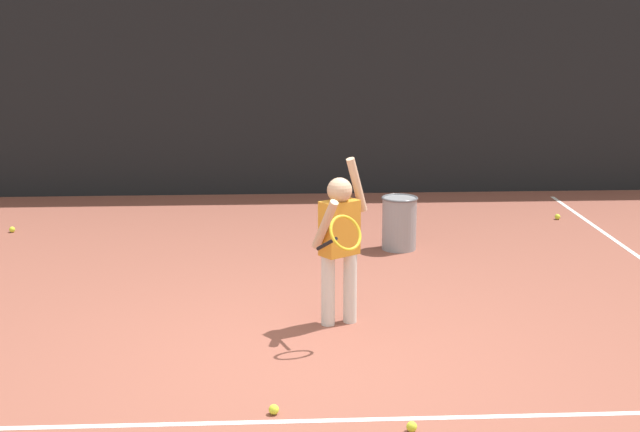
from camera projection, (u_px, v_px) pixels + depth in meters
name	position (u px, v px, depth m)	size (l,w,h in m)	color
ground_plane	(308.00, 362.00, 6.56)	(20.00, 20.00, 0.00)	brown
court_line_baseline	(314.00, 421.00, 5.63)	(9.00, 0.05, 0.00)	white
back_fence_windscreen	(289.00, 75.00, 11.94)	(13.30, 0.08, 3.20)	black
fence_post_1	(125.00, 70.00, 11.86)	(0.09, 0.09, 3.35)	slate
fence_post_2	(451.00, 68.00, 12.09)	(0.09, 0.09, 3.35)	slate
tennis_player	(340.00, 237.00, 7.16)	(0.49, 0.85, 1.35)	silver
ball_hopper	(399.00, 222.00, 9.48)	(0.38, 0.38, 0.56)	gray
tennis_ball_0	(558.00, 217.00, 10.82)	(0.07, 0.07, 0.07)	#CCE033
tennis_ball_1	(12.00, 229.00, 10.22)	(0.07, 0.07, 0.07)	#CCE033
tennis_ball_2	(274.00, 409.00, 5.72)	(0.07, 0.07, 0.07)	#CCE033
tennis_ball_3	(412.00, 427.00, 5.49)	(0.07, 0.07, 0.07)	#CCE033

